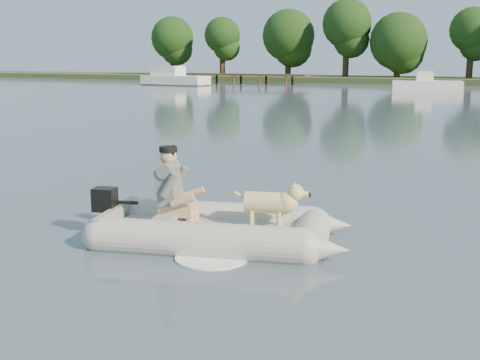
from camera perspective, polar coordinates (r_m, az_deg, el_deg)
The scene contains 9 objects.
water at distance 8.44m, azimuth -3.51°, elevation -6.93°, with size 160.00×160.00×0.00m, color slate.
dock at distance 66.18m, azimuth -1.05°, elevation 9.61°, with size 18.00×2.00×1.04m, color #4C331E, non-canonical shape.
treeline at distance 68.56m, azimuth 20.00°, elevation 13.16°, with size 71.02×7.35×9.27m.
dinghy at distance 8.79m, azimuth -2.04°, elevation -1.85°, with size 5.07×3.74×1.48m, color #ADADA7, non-canonical shape.
man at distance 9.00m, azimuth -6.61°, elevation -0.33°, with size 0.78×0.67×1.16m, color slate, non-canonical shape.
dog at distance 8.73m, azimuth 2.49°, elevation -2.51°, with size 1.00×0.36×0.67m, color tan, non-canonical shape.
outboard_motor at distance 9.42m, azimuth -12.64°, elevation -3.12°, with size 0.44×0.31×0.84m, color black, non-canonical shape.
cabin_cruiser at distance 61.38m, azimuth -6.17°, elevation 9.81°, with size 7.29×2.60×2.25m, color white, non-canonical shape.
motorboat at distance 51.62m, azimuth 17.34°, elevation 9.21°, with size 5.65×2.17×2.39m, color white, non-canonical shape.
Camera 1 is at (3.95, -6.97, 2.66)m, focal length 45.00 mm.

